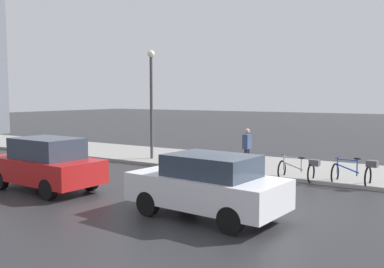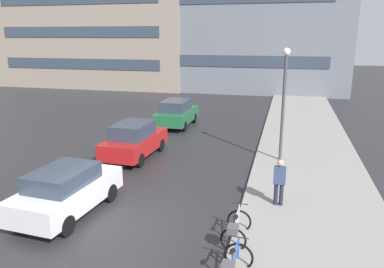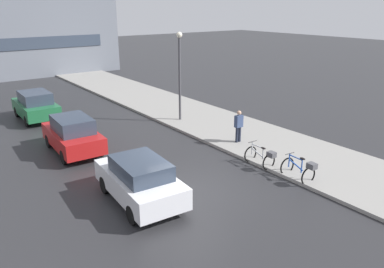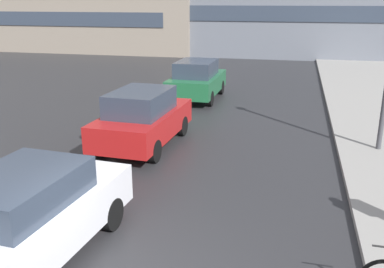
{
  "view_description": "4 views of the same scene",
  "coord_description": "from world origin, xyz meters",
  "px_view_note": "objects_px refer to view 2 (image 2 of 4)",
  "views": [
    {
      "loc": [
        -11.18,
        -5.05,
        3.08
      ],
      "look_at": [
        1.15,
        2.91,
        1.79
      ],
      "focal_mm": 40.0,
      "sensor_mm": 36.0,
      "label": 1
    },
    {
      "loc": [
        4.89,
        -9.56,
        5.77
      ],
      "look_at": [
        1.09,
        5.23,
        1.72
      ],
      "focal_mm": 35.0,
      "sensor_mm": 36.0,
      "label": 2
    },
    {
      "loc": [
        -7.59,
        -10.17,
        6.62
      ],
      "look_at": [
        1.2,
        1.58,
        1.57
      ],
      "focal_mm": 35.0,
      "sensor_mm": 36.0,
      "label": 3
    },
    {
      "loc": [
        2.27,
        -5.16,
        4.29
      ],
      "look_at": [
        -0.05,
        4.3,
        1.21
      ],
      "focal_mm": 40.0,
      "sensor_mm": 36.0,
      "label": 4
    }
  ],
  "objects_px": {
    "bicycle_nearest": "(233,268)",
    "car_green": "(176,113)",
    "pedestrian": "(279,181)",
    "streetlamp": "(284,94)",
    "car_red": "(134,140)",
    "bicycle_second": "(236,229)",
    "car_white": "(66,190)"
  },
  "relations": [
    {
      "from": "bicycle_nearest",
      "to": "car_green",
      "type": "distance_m",
      "value": 16.24
    },
    {
      "from": "pedestrian",
      "to": "streetlamp",
      "type": "height_order",
      "value": "streetlamp"
    },
    {
      "from": "car_red",
      "to": "pedestrian",
      "type": "xyz_separation_m",
      "value": [
        6.94,
        -3.97,
        0.13
      ]
    },
    {
      "from": "bicycle_second",
      "to": "streetlamp",
      "type": "distance_m",
      "value": 8.12
    },
    {
      "from": "car_white",
      "to": "streetlamp",
      "type": "distance_m",
      "value": 10.02
    },
    {
      "from": "bicycle_second",
      "to": "pedestrian",
      "type": "xyz_separation_m",
      "value": [
        1.1,
        2.64,
        0.52
      ]
    },
    {
      "from": "car_green",
      "to": "streetlamp",
      "type": "relative_size",
      "value": 0.76
    },
    {
      "from": "bicycle_nearest",
      "to": "streetlamp",
      "type": "height_order",
      "value": "streetlamp"
    },
    {
      "from": "bicycle_second",
      "to": "car_red",
      "type": "height_order",
      "value": "car_red"
    },
    {
      "from": "pedestrian",
      "to": "streetlamp",
      "type": "distance_m",
      "value": 5.42
    },
    {
      "from": "car_red",
      "to": "car_green",
      "type": "relative_size",
      "value": 1.04
    },
    {
      "from": "car_white",
      "to": "pedestrian",
      "type": "xyz_separation_m",
      "value": [
        6.76,
        2.12,
        0.17
      ]
    },
    {
      "from": "bicycle_nearest",
      "to": "car_green",
      "type": "bearing_deg",
      "value": 111.36
    },
    {
      "from": "pedestrian",
      "to": "bicycle_nearest",
      "type": "bearing_deg",
      "value": -101.38
    },
    {
      "from": "bicycle_second",
      "to": "car_green",
      "type": "height_order",
      "value": "car_green"
    },
    {
      "from": "car_white",
      "to": "car_red",
      "type": "bearing_deg",
      "value": 91.66
    },
    {
      "from": "car_green",
      "to": "streetlamp",
      "type": "bearing_deg",
      "value": -40.06
    },
    {
      "from": "car_red",
      "to": "streetlamp",
      "type": "xyz_separation_m",
      "value": [
        6.86,
        0.98,
        2.34
      ]
    },
    {
      "from": "bicycle_second",
      "to": "pedestrian",
      "type": "height_order",
      "value": "pedestrian"
    },
    {
      "from": "car_white",
      "to": "streetlamp",
      "type": "bearing_deg",
      "value": 46.59
    },
    {
      "from": "bicycle_nearest",
      "to": "bicycle_second",
      "type": "bearing_deg",
      "value": 95.8
    },
    {
      "from": "bicycle_second",
      "to": "car_white",
      "type": "height_order",
      "value": "car_white"
    },
    {
      "from": "bicycle_second",
      "to": "car_green",
      "type": "relative_size",
      "value": 0.36
    },
    {
      "from": "car_red",
      "to": "car_white",
      "type": "bearing_deg",
      "value": -88.34
    },
    {
      "from": "bicycle_second",
      "to": "car_red",
      "type": "bearing_deg",
      "value": 131.49
    },
    {
      "from": "car_green",
      "to": "bicycle_nearest",
      "type": "bearing_deg",
      "value": -68.64
    },
    {
      "from": "bicycle_nearest",
      "to": "streetlamp",
      "type": "bearing_deg",
      "value": 84.97
    },
    {
      "from": "streetlamp",
      "to": "bicycle_nearest",
      "type": "bearing_deg",
      "value": -95.03
    },
    {
      "from": "car_red",
      "to": "pedestrian",
      "type": "bearing_deg",
      "value": -29.77
    },
    {
      "from": "car_green",
      "to": "pedestrian",
      "type": "height_order",
      "value": "pedestrian"
    },
    {
      "from": "bicycle_nearest",
      "to": "pedestrian",
      "type": "xyz_separation_m",
      "value": [
        0.91,
        4.5,
        0.49
      ]
    },
    {
      "from": "car_white",
      "to": "car_green",
      "type": "bearing_deg",
      "value": 90.26
    }
  ]
}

